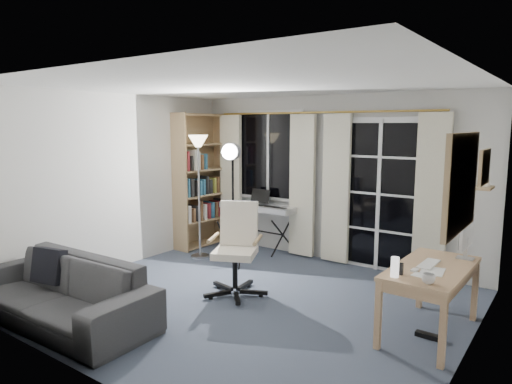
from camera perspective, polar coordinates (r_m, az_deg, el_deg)
floor at (r=5.31m, az=-0.91°, el=-13.54°), size 4.50×4.00×0.02m
window at (r=7.16m, az=1.68°, el=4.59°), size 1.20×0.08×1.40m
french_door at (r=6.39m, az=15.18°, el=-0.44°), size 1.32×0.09×2.11m
curtains at (r=6.66m, az=7.75°, el=0.72°), size 3.60×0.07×2.13m
bookshelf at (r=7.51m, az=-7.21°, el=1.06°), size 0.37×1.01×2.16m
torchiere_lamp at (r=6.73m, az=-7.21°, el=4.04°), size 0.36×0.36×1.83m
keyboard_piano at (r=7.06m, az=0.07°, el=-2.04°), size 1.27×0.63×0.92m
studio_light at (r=6.19m, az=-3.08°, el=3.25°), size 0.39×0.40×1.77m
office_chair at (r=5.41m, az=-2.35°, el=-5.96°), size 0.74×0.74×1.08m
desk at (r=4.65m, az=21.08°, el=-9.65°), size 0.65×1.25×0.66m
monitor at (r=4.95m, az=24.82°, el=-4.79°), size 0.16×0.48×0.41m
desk_clutter at (r=4.49m, az=19.59°, el=-11.05°), size 0.40×0.75×0.84m
mug at (r=4.12m, az=20.76°, el=-9.95°), size 0.11×0.09×0.11m
wall_mirror at (r=3.71m, az=24.26°, el=1.06°), size 0.04×0.94×0.74m
framed_print at (r=4.58m, az=26.62°, el=2.81°), size 0.03×0.42×0.32m
wall_shelf at (r=5.10m, az=26.62°, el=1.12°), size 0.16×0.30×0.18m
sofa at (r=5.06m, az=-23.55°, el=-10.15°), size 2.20×0.70×0.85m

